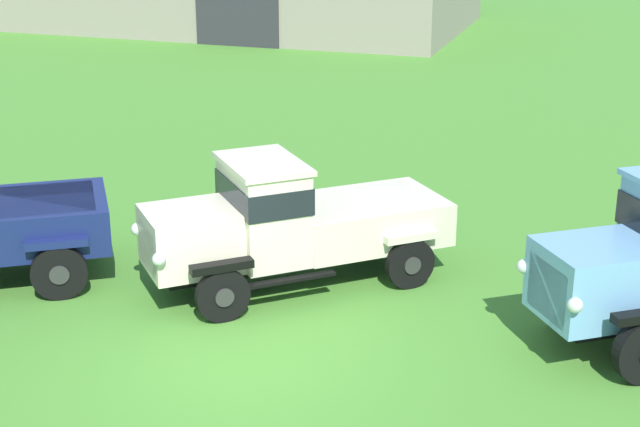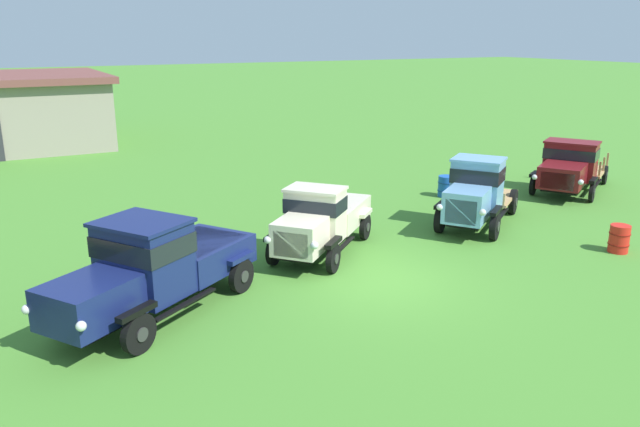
# 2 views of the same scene
# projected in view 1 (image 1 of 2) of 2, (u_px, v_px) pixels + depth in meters

# --- Properties ---
(ground_plane) EXTENTS (240.00, 240.00, 0.00)m
(ground_plane) POSITION_uv_depth(u_px,v_px,m) (238.00, 365.00, 12.89)
(ground_plane) COLOR #47842D
(vintage_truck_midrow_center) EXTENTS (4.60, 4.32, 2.06)m
(vintage_truck_midrow_center) POSITION_uv_depth(u_px,v_px,m) (290.00, 222.00, 15.08)
(vintage_truck_midrow_center) COLOR black
(vintage_truck_midrow_center) RESTS_ON ground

